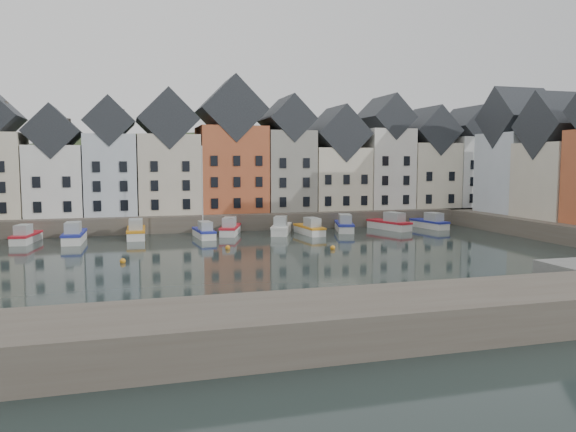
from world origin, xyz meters
name	(u,v)px	position (x,y,z in m)	size (l,w,h in m)	color
ground	(289,261)	(0.00, 0.00, 0.00)	(260.00, 260.00, 0.00)	black
far_quay	(229,217)	(0.00, 30.00, 1.00)	(90.00, 16.00, 2.00)	#50473D
near_wall	(212,332)	(-10.00, -22.00, 1.00)	(50.00, 6.00, 2.00)	#50473D
hillside	(205,305)	(0.02, 56.00, -17.96)	(153.60, 70.40, 64.00)	#203219
far_terrace	(254,160)	(3.21, 28.00, 8.88)	(72.37, 8.16, 17.78)	beige
right_terrace	(563,160)	(36.00, 8.07, 8.91)	(8.30, 24.25, 16.36)	silver
mooring_buoys	(233,252)	(-4.00, 5.33, 0.15)	(20.50, 5.50, 0.50)	orange
boat_a	(26,237)	(-24.04, 18.42, 0.66)	(2.68, 5.99, 2.22)	silver
boat_b	(74,236)	(-19.06, 17.28, 0.74)	(2.25, 6.57, 2.49)	silver
boat_c	(136,232)	(-12.59, 18.90, 0.74)	(2.21, 6.51, 2.47)	silver
boat_d	(204,232)	(-5.11, 17.03, 0.69)	(2.14, 5.70, 10.68)	silver
boat_e	(230,229)	(-1.74, 19.10, 0.69)	(3.67, 6.32, 2.32)	silver
boat_f	(281,228)	(4.29, 18.03, 0.71)	(4.07, 6.48, 2.38)	silver
boat_g	(310,229)	(7.44, 16.58, 0.68)	(2.33, 6.06, 2.27)	silver
boat_h	(344,226)	(12.57, 18.34, 0.72)	(3.63, 6.57, 2.41)	silver
boat_i	(390,224)	(18.85, 18.32, 0.74)	(3.84, 6.78, 2.49)	silver
boat_j	(430,223)	(24.54, 18.18, 0.69)	(2.77, 6.24, 2.31)	silver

